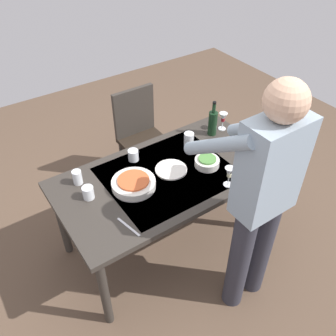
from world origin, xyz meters
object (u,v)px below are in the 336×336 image
(chair_near, at_px, (140,132))
(wine_glass_right, at_px, (223,118))
(wine_glass_left, at_px, (229,173))
(water_cup_far_left, at_px, (189,139))
(dining_table, at_px, (168,181))
(wine_bottle, at_px, (213,122))
(person_server, at_px, (261,195))
(side_bowl_salad, at_px, (207,162))
(serving_bowl_pasta, at_px, (134,183))
(dinner_plate_near, at_px, (171,169))
(water_cup_near_left, at_px, (77,177))
(water_cup_far_right, at_px, (88,193))
(water_cup_near_right, at_px, (133,155))

(chair_near, bearing_deg, wine_glass_right, 127.09)
(wine_glass_left, relative_size, water_cup_far_left, 1.41)
(dining_table, bearing_deg, wine_bottle, -159.95)
(wine_bottle, bearing_deg, person_server, 65.95)
(side_bowl_salad, bearing_deg, serving_bowl_pasta, -10.14)
(chair_near, distance_m, serving_bowl_pasta, 0.97)
(person_server, distance_m, wine_bottle, 0.99)
(water_cup_far_left, xyz_separation_m, dinner_plate_near, (0.29, 0.18, -0.05))
(person_server, height_order, water_cup_far_left, person_server)
(water_cup_near_left, xyz_separation_m, dinner_plate_near, (-0.61, 0.25, -0.05))
(person_server, relative_size, water_cup_far_right, 18.97)
(dining_table, distance_m, side_bowl_salad, 0.32)
(dining_table, bearing_deg, wine_glass_left, 129.27)
(chair_near, height_order, water_cup_far_right, chair_near)
(person_server, relative_size, dinner_plate_near, 7.34)
(water_cup_near_left, distance_m, water_cup_near_right, 0.44)
(chair_near, distance_m, wine_glass_right, 0.80)
(wine_glass_right, xyz_separation_m, water_cup_far_right, (1.26, 0.13, -0.06))
(serving_bowl_pasta, bearing_deg, chair_near, -123.00)
(chair_near, height_order, dinner_plate_near, chair_near)
(water_cup_near_right, bearing_deg, wine_glass_right, 176.09)
(dining_table, distance_m, water_cup_far_right, 0.59)
(dinner_plate_near, bearing_deg, chair_near, -104.56)
(water_cup_near_right, distance_m, side_bowl_salad, 0.54)
(dining_table, height_order, dinner_plate_near, dinner_plate_near)
(wine_bottle, bearing_deg, water_cup_far_left, 3.64)
(dining_table, bearing_deg, side_bowl_salad, 163.27)
(person_server, distance_m, dinner_plate_near, 0.76)
(water_cup_near_right, relative_size, serving_bowl_pasta, 0.29)
(person_server, bearing_deg, chair_near, -92.69)
(chair_near, distance_m, wine_glass_left, 1.18)
(wine_glass_left, relative_size, dinner_plate_near, 0.66)
(chair_near, bearing_deg, wine_glass_left, 91.34)
(person_server, relative_size, water_cup_near_left, 16.29)
(person_server, height_order, water_cup_near_left, person_server)
(person_server, distance_m, water_cup_near_right, 1.03)
(serving_bowl_pasta, bearing_deg, dinner_plate_near, -179.40)
(chair_near, bearing_deg, water_cup_far_right, 41.45)
(dinner_plate_near, bearing_deg, water_cup_far_left, -148.60)
(wine_glass_right, xyz_separation_m, water_cup_near_right, (0.82, -0.06, -0.06))
(wine_bottle, bearing_deg, dinner_plate_near, 19.74)
(wine_glass_right, relative_size, water_cup_far_right, 1.70)
(water_cup_near_left, xyz_separation_m, water_cup_far_left, (-0.90, 0.07, 0.00))
(wine_bottle, bearing_deg, wine_glass_right, -176.23)
(water_cup_near_right, relative_size, water_cup_far_right, 0.96)
(wine_glass_right, xyz_separation_m, serving_bowl_pasta, (0.96, 0.20, -0.07))
(wine_glass_right, bearing_deg, dinner_plate_near, 17.05)
(wine_glass_left, xyz_separation_m, water_cup_near_right, (0.39, -0.60, -0.06))
(person_server, xyz_separation_m, wine_bottle, (-0.40, -0.90, -0.13))
(side_bowl_salad, xyz_separation_m, dinner_plate_near, (0.25, -0.10, -0.03))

